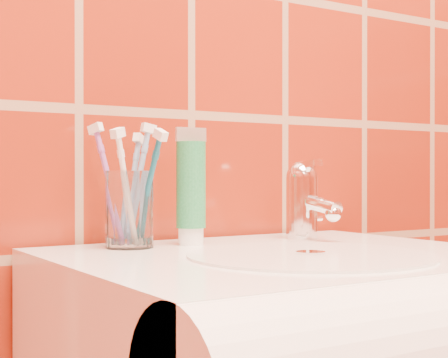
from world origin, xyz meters
TOP-DOWN VIEW (x-y plane):
  - glass_tumbler at (-0.15, 1.11)m, footprint 0.07×0.07m
  - toothpaste_tube at (-0.06, 1.10)m, footprint 0.05×0.04m
  - faucet at (0.14, 1.09)m, footprint 0.05×0.11m
  - toothbrush_0 at (-0.17, 1.13)m, footprint 0.10×0.13m
  - toothbrush_1 at (-0.13, 1.08)m, footprint 0.05×0.14m
  - toothbrush_2 at (-0.16, 1.10)m, footprint 0.10×0.09m
  - toothbrush_3 at (-0.13, 1.12)m, footprint 0.06×0.06m
  - toothbrush_4 at (-0.13, 1.14)m, footprint 0.12×0.12m

SIDE VIEW (x-z plane):
  - glass_tumbler at x=-0.15m, z-range 0.85..0.95m
  - faucet at x=0.14m, z-range 0.85..0.97m
  - toothpaste_tube at x=-0.06m, z-range 0.84..1.01m
  - toothbrush_4 at x=-0.13m, z-range 0.84..1.01m
  - toothbrush_1 at x=-0.13m, z-range 0.84..1.02m
  - toothbrush_2 at x=-0.16m, z-range 0.84..1.01m
  - toothbrush_0 at x=-0.17m, z-range 0.84..1.03m
  - toothbrush_3 at x=-0.13m, z-range 0.85..1.02m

